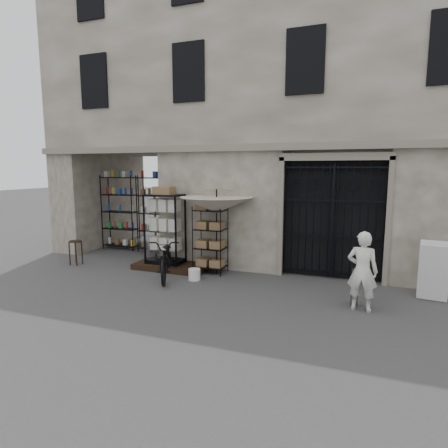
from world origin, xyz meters
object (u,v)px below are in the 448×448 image
at_px(wire_rack, 210,240).
at_px(bicycle, 167,278).
at_px(display_cabinet, 165,233).
at_px(market_umbrella, 217,201).
at_px(white_bucket, 194,274).
at_px(steel_bollard, 355,287).
at_px(wooden_stool, 76,252).
at_px(easel_sign, 434,271).
at_px(shopkeeper, 360,310).

distance_m(wire_rack, bicycle, 1.46).
distance_m(display_cabinet, bicycle, 1.36).
xyz_separation_m(market_umbrella, white_bucket, (-0.31, -0.71, -1.77)).
distance_m(bicycle, steel_bollard, 4.49).
bearing_deg(wire_rack, wooden_stool, -169.72).
xyz_separation_m(display_cabinet, bicycle, (0.48, -0.80, -1.00)).
distance_m(display_cabinet, market_umbrella, 1.77).
height_order(white_bucket, steel_bollard, steel_bollard).
bearing_deg(market_umbrella, display_cabinet, 179.56).
relative_size(white_bucket, steel_bollard, 0.39).
distance_m(market_umbrella, white_bucket, 1.93).
relative_size(white_bucket, easel_sign, 0.24).
height_order(display_cabinet, white_bucket, display_cabinet).
height_order(display_cabinet, wooden_stool, display_cabinet).
relative_size(display_cabinet, white_bucket, 7.01).
bearing_deg(bicycle, wire_rack, 21.02).
distance_m(wooden_stool, easel_sign, 9.04).
xyz_separation_m(steel_bollard, easel_sign, (1.51, 0.88, 0.24)).
height_order(display_cabinet, bicycle, display_cabinet).
height_order(steel_bollard, easel_sign, easel_sign).
xyz_separation_m(display_cabinet, steel_bollard, (4.94, -1.18, -0.62)).
xyz_separation_m(display_cabinet, market_umbrella, (1.52, -0.01, 0.91)).
bearing_deg(white_bucket, wooden_stool, 177.49).
relative_size(bicycle, easel_sign, 1.64).
relative_size(white_bucket, shopkeeper, 0.19).
bearing_deg(bicycle, market_umbrella, 13.57).
xyz_separation_m(steel_bollard, shopkeeper, (0.12, -0.21, -0.38)).
bearing_deg(display_cabinet, white_bucket, -27.69).
distance_m(bicycle, shopkeeper, 4.62).
bearing_deg(bicycle, wooden_stool, 151.90).
distance_m(display_cabinet, wire_rack, 1.33).
xyz_separation_m(white_bucket, shopkeeper, (3.86, -0.67, -0.14)).
bearing_deg(steel_bollard, white_bucket, 172.98).
height_order(wire_rack, white_bucket, wire_rack).
xyz_separation_m(white_bucket, easel_sign, (5.25, 0.42, 0.48)).
relative_size(bicycle, shopkeeper, 1.26).
bearing_deg(shopkeeper, bicycle, 0.04).
bearing_deg(white_bucket, market_umbrella, 66.07).
bearing_deg(steel_bollard, shopkeeper, -59.75).
bearing_deg(shopkeeper, easel_sign, -134.35).
bearing_deg(display_cabinet, wooden_stool, -164.60).
relative_size(market_umbrella, bicycle, 1.35).
xyz_separation_m(display_cabinet, easel_sign, (6.45, -0.30, -0.38)).
bearing_deg(steel_bollard, easel_sign, 30.09).
bearing_deg(wooden_stool, steel_bollard, -4.76).
xyz_separation_m(wooden_stool, easel_sign, (9.03, 0.25, 0.25)).
bearing_deg(display_cabinet, market_umbrella, 2.83).
xyz_separation_m(white_bucket, steel_bollard, (3.73, -0.46, 0.24)).
relative_size(white_bucket, bicycle, 0.15).
height_order(wire_rack, shopkeeper, wire_rack).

